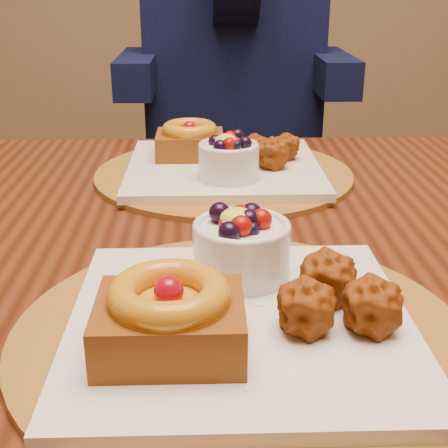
% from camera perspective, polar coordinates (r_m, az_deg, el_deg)
% --- Properties ---
extents(dining_table, '(1.60, 0.90, 0.76)m').
position_cam_1_polar(dining_table, '(0.76, 0.50, -6.34)').
color(dining_table, '#351509').
rests_on(dining_table, ground).
extents(place_setting_near, '(0.38, 0.38, 0.09)m').
position_cam_1_polar(place_setting_near, '(0.52, 1.16, -7.69)').
color(place_setting_near, '#623512').
rests_on(place_setting_near, dining_table).
extents(place_setting_far, '(0.38, 0.38, 0.08)m').
position_cam_1_polar(place_setting_far, '(0.92, -0.15, 5.58)').
color(place_setting_far, '#623512').
rests_on(place_setting_far, dining_table).
extents(chair_far, '(0.47, 0.47, 0.81)m').
position_cam_1_polar(chair_far, '(1.59, 0.71, 0.48)').
color(chair_far, black).
rests_on(chair_far, ground).
extents(diner, '(0.54, 0.52, 0.89)m').
position_cam_1_polar(diner, '(1.63, 0.85, 18.93)').
color(diner, black).
rests_on(diner, ground).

